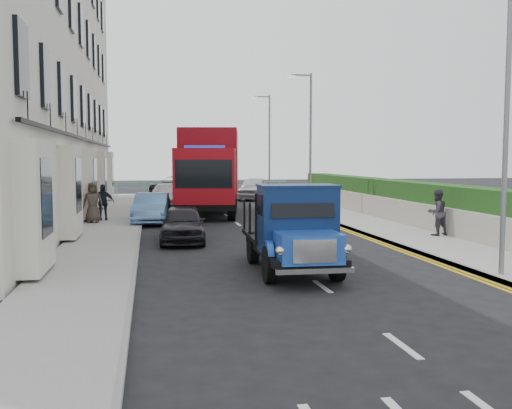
% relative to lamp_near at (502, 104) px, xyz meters
% --- Properties ---
extents(ground, '(120.00, 120.00, 0.00)m').
position_rel_lamp_near_xyz_m(ground, '(-4.18, 2.00, -4.00)').
color(ground, black).
rests_on(ground, ground).
extents(pavement_west, '(2.40, 38.00, 0.12)m').
position_rel_lamp_near_xyz_m(pavement_west, '(-9.38, 11.00, -3.94)').
color(pavement_west, gray).
rests_on(pavement_west, ground).
extents(pavement_east, '(2.60, 38.00, 0.12)m').
position_rel_lamp_near_xyz_m(pavement_east, '(1.12, 11.00, -3.94)').
color(pavement_east, gray).
rests_on(pavement_east, ground).
extents(promenade, '(30.00, 2.50, 0.12)m').
position_rel_lamp_near_xyz_m(promenade, '(-4.18, 31.00, -3.94)').
color(promenade, gray).
rests_on(promenade, ground).
extents(sea_plane, '(120.00, 120.00, 0.00)m').
position_rel_lamp_near_xyz_m(sea_plane, '(-4.18, 62.00, -4.00)').
color(sea_plane, '#4F5E6B').
rests_on(sea_plane, ground).
extents(terrace_west, '(6.31, 30.20, 14.25)m').
position_rel_lamp_near_xyz_m(terrace_west, '(-13.65, 15.00, 3.17)').
color(terrace_west, beige).
rests_on(terrace_west, ground).
extents(garden_east, '(1.45, 28.00, 1.75)m').
position_rel_lamp_near_xyz_m(garden_east, '(3.03, 11.00, -3.10)').
color(garden_east, '#B2AD9E').
rests_on(garden_east, ground).
extents(seafront_railing, '(13.00, 0.08, 1.11)m').
position_rel_lamp_near_xyz_m(seafront_railing, '(-4.18, 30.20, -3.42)').
color(seafront_railing, '#59B2A5').
rests_on(seafront_railing, ground).
extents(lamp_near, '(1.23, 0.18, 7.00)m').
position_rel_lamp_near_xyz_m(lamp_near, '(0.00, 0.00, 0.00)').
color(lamp_near, slate).
rests_on(lamp_near, ground).
extents(lamp_mid, '(1.23, 0.18, 7.00)m').
position_rel_lamp_near_xyz_m(lamp_mid, '(0.00, 16.00, 0.00)').
color(lamp_mid, slate).
rests_on(lamp_mid, ground).
extents(lamp_far, '(1.23, 0.18, 7.00)m').
position_rel_lamp_near_xyz_m(lamp_far, '(0.00, 26.00, 0.00)').
color(lamp_far, slate).
rests_on(lamp_far, ground).
extents(bedford_lorry, '(1.92, 4.58, 2.13)m').
position_rel_lamp_near_xyz_m(bedford_lorry, '(-4.45, 1.27, -3.01)').
color(bedford_lorry, black).
rests_on(bedford_lorry, ground).
extents(red_lorry, '(3.99, 8.41, 4.23)m').
position_rel_lamp_near_xyz_m(red_lorry, '(-4.88, 16.86, -1.74)').
color(red_lorry, black).
rests_on(red_lorry, ground).
extents(parked_car_front, '(1.68, 3.69, 1.23)m').
position_rel_lamp_near_xyz_m(parked_car_front, '(-6.78, 7.24, -3.38)').
color(parked_car_front, black).
rests_on(parked_car_front, ground).
extents(parked_car_mid, '(1.73, 4.03, 1.29)m').
position_rel_lamp_near_xyz_m(parked_car_mid, '(-7.78, 13.10, -3.35)').
color(parked_car_mid, '#6294D2').
rests_on(parked_car_mid, ground).
extents(parked_car_rear, '(2.34, 4.94, 1.39)m').
position_rel_lamp_near_xyz_m(parked_car_rear, '(-6.78, 20.00, -3.30)').
color(parked_car_rear, silver).
rests_on(parked_car_rear, ground).
extents(seafront_car_left, '(4.61, 6.40, 1.62)m').
position_rel_lamp_near_xyz_m(seafront_car_left, '(-5.89, 27.39, -3.19)').
color(seafront_car_left, black).
rests_on(seafront_car_left, ground).
extents(seafront_car_right, '(3.23, 4.85, 1.53)m').
position_rel_lamp_near_xyz_m(seafront_car_right, '(-0.91, 26.11, -3.23)').
color(seafront_car_right, silver).
rests_on(seafront_car_right, ground).
extents(pedestrian_east_far, '(0.91, 0.79, 1.60)m').
position_rel_lamp_near_xyz_m(pedestrian_east_far, '(1.92, 6.40, -3.08)').
color(pedestrian_east_far, '#3A333E').
rests_on(pedestrian_east_far, pavement_east).
extents(pedestrian_west_near, '(0.92, 0.40, 1.56)m').
position_rel_lamp_near_xyz_m(pedestrian_west_near, '(-9.82, 13.50, -3.10)').
color(pedestrian_west_near, black).
rests_on(pedestrian_west_near, pavement_west).
extents(pedestrian_west_far, '(0.83, 0.54, 1.69)m').
position_rel_lamp_near_xyz_m(pedestrian_west_far, '(-10.18, 12.66, -3.03)').
color(pedestrian_west_far, '#3E332C').
rests_on(pedestrian_west_far, pavement_west).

